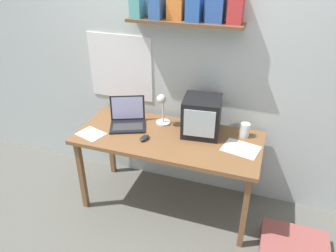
{
  "coord_description": "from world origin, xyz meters",
  "views": [
    {
      "loc": [
        0.76,
        -2.24,
        2.2
      ],
      "look_at": [
        0.0,
        0.0,
        0.85
      ],
      "focal_mm": 35.0,
      "sensor_mm": 36.0,
      "label": 1
    }
  ],
  "objects_px": {
    "corner_desk": "(168,143)",
    "juice_glass": "(245,131)",
    "crt_monitor": "(202,116)",
    "desk_lamp": "(162,107)",
    "loose_paper_near_monitor": "(91,134)",
    "laptop": "(128,118)",
    "computer_mouse": "(145,138)",
    "printed_handout": "(241,149)"
  },
  "relations": [
    {
      "from": "corner_desk",
      "to": "juice_glass",
      "type": "xyz_separation_m",
      "value": [
        0.61,
        0.21,
        0.12
      ]
    },
    {
      "from": "laptop",
      "to": "corner_desk",
      "type": "bearing_deg",
      "value": -33.63
    },
    {
      "from": "loose_paper_near_monitor",
      "to": "computer_mouse",
      "type": "bearing_deg",
      "value": 8.13
    },
    {
      "from": "corner_desk",
      "to": "loose_paper_near_monitor",
      "type": "xyz_separation_m",
      "value": [
        -0.64,
        -0.18,
        0.07
      ]
    },
    {
      "from": "laptop",
      "to": "desk_lamp",
      "type": "distance_m",
      "value": 0.33
    },
    {
      "from": "crt_monitor",
      "to": "loose_paper_near_monitor",
      "type": "distance_m",
      "value": 0.96
    },
    {
      "from": "laptop",
      "to": "computer_mouse",
      "type": "distance_m",
      "value": 0.31
    },
    {
      "from": "crt_monitor",
      "to": "computer_mouse",
      "type": "bearing_deg",
      "value": -154.66
    },
    {
      "from": "computer_mouse",
      "to": "loose_paper_near_monitor",
      "type": "distance_m",
      "value": 0.47
    },
    {
      "from": "desk_lamp",
      "to": "printed_handout",
      "type": "distance_m",
      "value": 0.76
    },
    {
      "from": "corner_desk",
      "to": "desk_lamp",
      "type": "bearing_deg",
      "value": 123.47
    },
    {
      "from": "desk_lamp",
      "to": "computer_mouse",
      "type": "distance_m",
      "value": 0.33
    },
    {
      "from": "desk_lamp",
      "to": "crt_monitor",
      "type": "bearing_deg",
      "value": -6.43
    },
    {
      "from": "computer_mouse",
      "to": "corner_desk",
      "type": "bearing_deg",
      "value": 33.72
    },
    {
      "from": "corner_desk",
      "to": "loose_paper_near_monitor",
      "type": "distance_m",
      "value": 0.67
    },
    {
      "from": "desk_lamp",
      "to": "corner_desk",
      "type": "bearing_deg",
      "value": -58.91
    },
    {
      "from": "crt_monitor",
      "to": "printed_handout",
      "type": "height_order",
      "value": "crt_monitor"
    },
    {
      "from": "desk_lamp",
      "to": "computer_mouse",
      "type": "height_order",
      "value": "desk_lamp"
    },
    {
      "from": "corner_desk",
      "to": "printed_handout",
      "type": "xyz_separation_m",
      "value": [
        0.61,
        0.01,
        0.07
      ]
    },
    {
      "from": "crt_monitor",
      "to": "laptop",
      "type": "height_order",
      "value": "crt_monitor"
    },
    {
      "from": "corner_desk",
      "to": "printed_handout",
      "type": "distance_m",
      "value": 0.62
    },
    {
      "from": "crt_monitor",
      "to": "desk_lamp",
      "type": "relative_size",
      "value": 1.11
    },
    {
      "from": "crt_monitor",
      "to": "desk_lamp",
      "type": "xyz_separation_m",
      "value": [
        -0.36,
        0.03,
        0.02
      ]
    },
    {
      "from": "juice_glass",
      "to": "printed_handout",
      "type": "distance_m",
      "value": 0.21
    },
    {
      "from": "desk_lamp",
      "to": "loose_paper_near_monitor",
      "type": "height_order",
      "value": "desk_lamp"
    },
    {
      "from": "crt_monitor",
      "to": "desk_lamp",
      "type": "bearing_deg",
      "value": 169.79
    },
    {
      "from": "laptop",
      "to": "desk_lamp",
      "type": "xyz_separation_m",
      "value": [
        0.3,
        0.09,
        0.12
      ]
    },
    {
      "from": "desk_lamp",
      "to": "juice_glass",
      "type": "xyz_separation_m",
      "value": [
        0.73,
        0.04,
        -0.13
      ]
    },
    {
      "from": "corner_desk",
      "to": "juice_glass",
      "type": "distance_m",
      "value": 0.66
    },
    {
      "from": "laptop",
      "to": "printed_handout",
      "type": "relative_size",
      "value": 1.21
    },
    {
      "from": "corner_desk",
      "to": "desk_lamp",
      "type": "xyz_separation_m",
      "value": [
        -0.11,
        0.17,
        0.25
      ]
    },
    {
      "from": "corner_desk",
      "to": "juice_glass",
      "type": "relative_size",
      "value": 12.84
    },
    {
      "from": "desk_lamp",
      "to": "loose_paper_near_monitor",
      "type": "distance_m",
      "value": 0.66
    },
    {
      "from": "corner_desk",
      "to": "juice_glass",
      "type": "bearing_deg",
      "value": 18.52
    },
    {
      "from": "crt_monitor",
      "to": "desk_lamp",
      "type": "distance_m",
      "value": 0.36
    },
    {
      "from": "corner_desk",
      "to": "desk_lamp",
      "type": "relative_size",
      "value": 5.15
    },
    {
      "from": "juice_glass",
      "to": "computer_mouse",
      "type": "distance_m",
      "value": 0.84
    },
    {
      "from": "laptop",
      "to": "printed_handout",
      "type": "bearing_deg",
      "value": -26.84
    },
    {
      "from": "crt_monitor",
      "to": "juice_glass",
      "type": "height_order",
      "value": "crt_monitor"
    },
    {
      "from": "juice_glass",
      "to": "loose_paper_near_monitor",
      "type": "xyz_separation_m",
      "value": [
        -1.25,
        -0.38,
        -0.05
      ]
    },
    {
      "from": "laptop",
      "to": "juice_glass",
      "type": "xyz_separation_m",
      "value": [
        1.02,
        0.13,
        -0.01
      ]
    },
    {
      "from": "juice_glass",
      "to": "laptop",
      "type": "bearing_deg",
      "value": -172.86
    }
  ]
}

